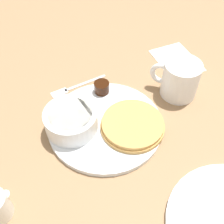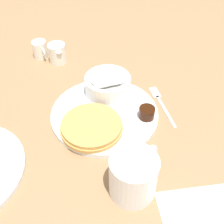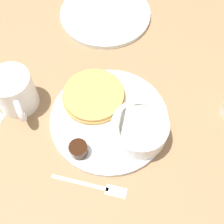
# 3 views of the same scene
# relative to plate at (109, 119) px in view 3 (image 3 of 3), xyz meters

# --- Properties ---
(ground_plane) EXTENTS (4.00, 4.00, 0.00)m
(ground_plane) POSITION_rel_plate_xyz_m (0.00, 0.00, -0.01)
(ground_plane) COLOR #93704C
(plate) EXTENTS (0.26, 0.26, 0.01)m
(plate) POSITION_rel_plate_xyz_m (0.00, 0.00, 0.00)
(plate) COLOR white
(plate) RESTS_ON ground_plane
(pancake_stack) EXTENTS (0.14, 0.14, 0.02)m
(pancake_stack) POSITION_rel_plate_xyz_m (0.02, 0.06, 0.01)
(pancake_stack) COLOR tan
(pancake_stack) RESTS_ON plate
(bowl) EXTENTS (0.12, 0.12, 0.05)m
(bowl) POSITION_rel_plate_xyz_m (-0.00, -0.07, 0.03)
(bowl) COLOR white
(bowl) RESTS_ON plate
(syrup_cup) EXTENTS (0.04, 0.04, 0.03)m
(syrup_cup) POSITION_rel_plate_xyz_m (-0.10, 0.01, 0.02)
(syrup_cup) COLOR black
(syrup_cup) RESTS_ON plate
(butter_ramekin) EXTENTS (0.05, 0.05, 0.04)m
(butter_ramekin) POSITION_rel_plate_xyz_m (-0.02, -0.09, 0.02)
(butter_ramekin) COLOR white
(butter_ramekin) RESTS_ON plate
(coffee_mug) EXTENTS (0.09, 0.11, 0.09)m
(coffee_mug) POSITION_rel_plate_xyz_m (-0.08, 0.19, 0.04)
(coffee_mug) COLOR white
(coffee_mug) RESTS_ON ground_plane
(fork) EXTENTS (0.07, 0.15, 0.00)m
(fork) POSITION_rel_plate_xyz_m (-0.14, -0.06, -0.00)
(fork) COLOR silver
(fork) RESTS_ON ground_plane
(far_plate) EXTENTS (0.25, 0.25, 0.01)m
(far_plate) POSITION_rel_plate_xyz_m (0.27, 0.19, 0.00)
(far_plate) COLOR white
(far_plate) RESTS_ON ground_plane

